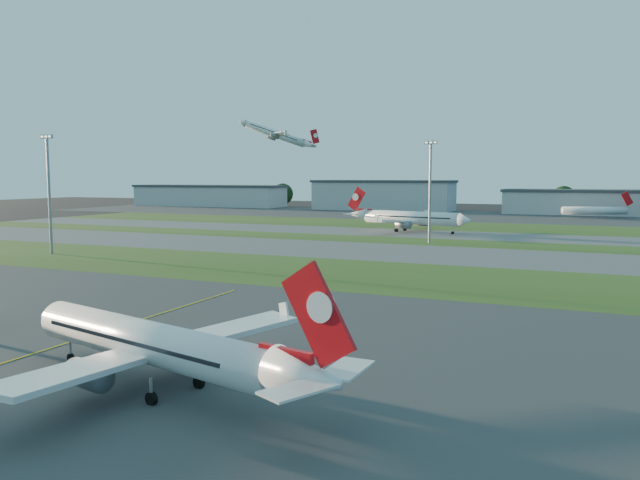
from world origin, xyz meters
The scene contains 22 objects.
ground centered at (0.00, 0.00, 0.00)m, with size 700.00×700.00×0.00m, color black.
apron_near centered at (0.00, 0.00, 0.01)m, with size 300.00×70.00×0.01m, color #333335.
grass_strip_a centered at (0.00, 52.00, 0.01)m, with size 300.00×34.00×0.01m, color #2D4617.
taxiway_a centered at (0.00, 85.00, 0.01)m, with size 300.00×32.00×0.01m, color #515154.
grass_strip_b centered at (0.00, 110.00, 0.01)m, with size 300.00×18.00×0.01m, color #2D4617.
taxiway_b centered at (0.00, 132.00, 0.01)m, with size 300.00×26.00×0.01m, color #515154.
grass_strip_c centered at (0.00, 165.00, 0.01)m, with size 300.00×40.00×0.01m, color #2D4617.
apron_far centered at (0.00, 225.00, 0.01)m, with size 400.00×80.00×0.01m, color #333335.
yellow_line centered at (5.00, 0.00, 0.00)m, with size 0.25×60.00×0.02m, color gold.
airliner_parked centered at (21.68, -9.59, 3.62)m, with size 32.47×27.22×10.30m.
airliner_taxiing centered at (2.08, 136.49, 4.27)m, with size 38.49×32.30×12.16m.
airliner_departing centered at (-79.73, 204.68, 36.13)m, with size 29.26×25.45×10.81m.
mini_jet_near centered at (53.76, 228.62, 3.28)m, with size 27.02×13.06×9.48m.
light_mast_west centered at (-55.00, 52.00, 14.81)m, with size 3.20×0.70×25.80m.
light_mast_centre centered at (15.00, 108.00, 14.81)m, with size 3.20×0.70×25.80m.
hangar_far_west centered at (-150.00, 255.00, 6.14)m, with size 91.80×23.00×12.20m.
hangar_west centered at (-45.00, 255.00, 7.64)m, with size 71.40×23.00×15.20m.
hangar_east centered at (55.00, 255.00, 5.64)m, with size 81.60×23.00×11.20m.
tree_far_west centered at (-190.00, 268.00, 6.49)m, with size 11.00×11.00×12.00m.
tree_west centered at (-110.00, 270.00, 7.14)m, with size 12.10×12.10×13.20m.
tree_mid_west centered at (-20.00, 266.00, 5.84)m, with size 9.90×9.90×10.80m.
tree_mid_east centered at (40.00, 269.00, 6.81)m, with size 11.55×11.55×12.60m.
Camera 1 is at (53.09, -48.20, 16.74)m, focal length 35.00 mm.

